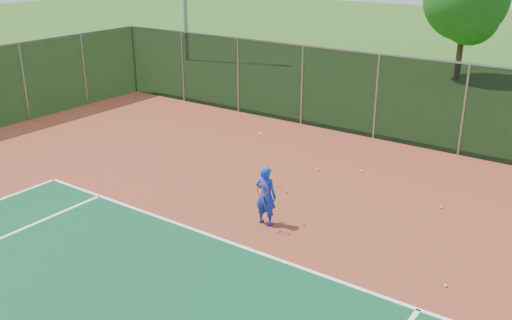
% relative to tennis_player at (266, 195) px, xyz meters
% --- Properties ---
extents(court_apron, '(30.00, 20.00, 0.02)m').
position_rel_tennis_player_xyz_m(court_apron, '(2.37, -2.28, -0.77)').
color(court_apron, brown).
rests_on(court_apron, ground).
extents(fence_back, '(30.00, 0.06, 3.03)m').
position_rel_tennis_player_xyz_m(fence_back, '(2.37, 7.72, 0.78)').
color(fence_back, black).
rests_on(fence_back, court_apron).
extents(tennis_player, '(0.59, 0.62, 2.28)m').
position_rel_tennis_player_xyz_m(tennis_player, '(0.00, 0.00, 0.00)').
color(tennis_player, '#1434C1').
rests_on(tennis_player, court_apron).
extents(practice_ball_1, '(0.07, 0.07, 0.07)m').
position_rel_tennis_player_xyz_m(practice_ball_1, '(3.26, 3.37, -0.73)').
color(practice_ball_1, yellow).
rests_on(practice_ball_1, court_apron).
extents(practice_ball_2, '(0.07, 0.07, 0.07)m').
position_rel_tennis_player_xyz_m(practice_ball_2, '(-2.06, 4.70, -0.73)').
color(practice_ball_2, yellow).
rests_on(practice_ball_2, court_apron).
extents(practice_ball_3, '(0.07, 0.07, 0.07)m').
position_rel_tennis_player_xyz_m(practice_ball_3, '(-6.28, 5.80, -0.73)').
color(practice_ball_3, yellow).
rests_on(practice_ball_3, court_apron).
extents(practice_ball_4, '(0.07, 0.07, 0.07)m').
position_rel_tennis_player_xyz_m(practice_ball_4, '(0.44, 4.48, -0.73)').
color(practice_ball_4, yellow).
rests_on(practice_ball_4, court_apron).
extents(practice_ball_5, '(0.07, 0.07, 0.07)m').
position_rel_tennis_player_xyz_m(practice_ball_5, '(4.54, -0.22, -0.73)').
color(practice_ball_5, yellow).
rests_on(practice_ball_5, court_apron).
extents(practice_ball_6, '(0.07, 0.07, 0.07)m').
position_rel_tennis_player_xyz_m(practice_ball_6, '(-0.59, 1.91, -0.73)').
color(practice_ball_6, yellow).
rests_on(practice_ball_6, court_apron).
extents(practice_ball_7, '(0.07, 0.07, 0.07)m').
position_rel_tennis_player_xyz_m(practice_ball_7, '(-6.31, 4.41, -0.73)').
color(practice_ball_7, yellow).
rests_on(practice_ball_7, court_apron).
extents(practice_ball_8, '(0.07, 0.07, 0.07)m').
position_rel_tennis_player_xyz_m(practice_ball_8, '(-0.71, 3.85, -0.73)').
color(practice_ball_8, yellow).
rests_on(practice_ball_8, court_apron).
extents(tree_back_left, '(4.13, 4.13, 6.07)m').
position_rel_tennis_player_xyz_m(tree_back_left, '(-1.08, 19.05, 3.03)').
color(tree_back_left, '#331F12').
rests_on(tree_back_left, ground).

